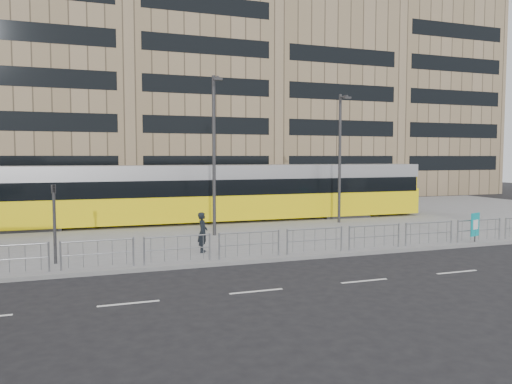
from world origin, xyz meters
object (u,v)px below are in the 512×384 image
object	(u,v)px
tram	(201,194)
lamp_post_east	(340,153)
traffic_light_west	(54,213)
lamp_post_west	(214,149)
pedestrian	(203,232)
ad_panel	(475,225)

from	to	relation	value
tram	lamp_post_east	bearing A→B (deg)	-20.28
traffic_light_west	lamp_post_west	xyz separation A→B (m)	(7.66, 4.70, 2.60)
traffic_light_west	pedestrian	bearing A→B (deg)	-9.34
pedestrian	lamp_post_east	bearing A→B (deg)	-36.18
lamp_post_west	ad_panel	bearing A→B (deg)	-28.27
lamp_post_west	tram	bearing A→B (deg)	84.23
ad_panel	lamp_post_west	size ratio (longest dim) A/B	0.17
tram	lamp_post_west	world-z (taller)	lamp_post_west
ad_panel	lamp_post_east	size ratio (longest dim) A/B	0.18
lamp_post_east	ad_panel	bearing A→B (deg)	-72.25
pedestrian	traffic_light_west	world-z (taller)	traffic_light_west
ad_panel	traffic_light_west	world-z (taller)	traffic_light_west
ad_panel	traffic_light_west	size ratio (longest dim) A/B	0.46
traffic_light_west	lamp_post_east	bearing A→B (deg)	10.46
pedestrian	lamp_post_east	world-z (taller)	lamp_post_east
pedestrian	tram	bearing A→B (deg)	8.38
ad_panel	pedestrian	xyz separation A→B (m)	(-13.23, 1.87, 0.05)
traffic_light_west	lamp_post_east	size ratio (longest dim) A/B	0.38
ad_panel	lamp_post_west	world-z (taller)	lamp_post_west
pedestrian	lamp_post_east	xyz separation A→B (m)	(10.48, 6.72, 3.52)
tram	lamp_post_east	xyz separation A→B (m)	(8.23, -3.18, 2.58)
ad_panel	lamp_post_west	bearing A→B (deg)	131.47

